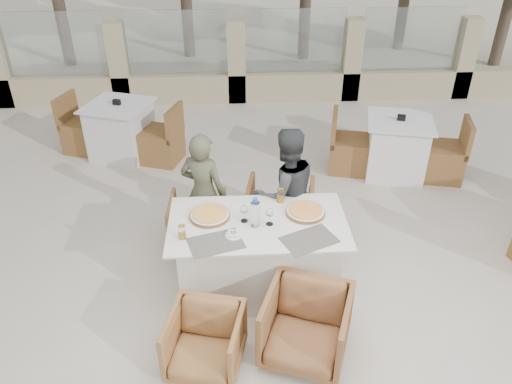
{
  "coord_description": "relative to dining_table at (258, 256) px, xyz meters",
  "views": [
    {
      "loc": [
        -0.12,
        -3.65,
        3.37
      ],
      "look_at": [
        0.09,
        0.27,
        0.9
      ],
      "focal_mm": 35.0,
      "sensor_mm": 36.0,
      "label": 1
    }
  ],
  "objects": [
    {
      "name": "pizza_left",
      "position": [
        -0.43,
        0.1,
        0.41
      ],
      "size": [
        0.45,
        0.45,
        0.05
      ],
      "primitive_type": "cylinder",
      "rotation": [
        0.0,
        0.0,
        0.27
      ],
      "color": "orange",
      "rests_on": "dining_table"
    },
    {
      "name": "armchair_near_left",
      "position": [
        -0.47,
        -0.9,
        -0.12
      ],
      "size": [
        0.69,
        0.7,
        0.53
      ],
      "primitive_type": "imported",
      "rotation": [
        0.0,
        0.0,
        -0.23
      ],
      "color": "#996737",
      "rests_on": "ground"
    },
    {
      "name": "ground",
      "position": [
        -0.09,
        0.03,
        -0.39
      ],
      "size": [
        80.0,
        80.0,
        0.0
      ],
      "primitive_type": "plane",
      "color": "beige",
      "rests_on": "ground"
    },
    {
      "name": "perimeter_wall_far",
      "position": [
        -0.09,
        4.83,
        0.42
      ],
      "size": [
        10.0,
        0.34,
        1.6
      ],
      "primitive_type": null,
      "color": "tan",
      "rests_on": "ground"
    },
    {
      "name": "bg_table_a",
      "position": [
        -1.76,
        2.84,
        0.0
      ],
      "size": [
        1.82,
        1.3,
        0.77
      ],
      "primitive_type": null,
      "rotation": [
        0.0,
        0.0,
        -0.32
      ],
      "color": "silver",
      "rests_on": "ground"
    },
    {
      "name": "diner_left",
      "position": [
        -0.52,
        0.7,
        0.27
      ],
      "size": [
        0.56,
        0.47,
        1.32
      ],
      "primitive_type": "imported",
      "rotation": [
        0.0,
        0.0,
        2.76
      ],
      "color": "#54543D",
      "rests_on": "ground"
    },
    {
      "name": "bg_table_b",
      "position": [
        1.95,
        2.12,
        0.0
      ],
      "size": [
        1.79,
        1.18,
        0.77
      ],
      "primitive_type": null,
      "rotation": [
        0.0,
        0.0,
        -0.23
      ],
      "color": "white",
      "rests_on": "ground"
    },
    {
      "name": "placemat_near_right",
      "position": [
        0.42,
        -0.28,
        0.39
      ],
      "size": [
        0.53,
        0.46,
        0.0
      ],
      "primitive_type": "cube",
      "rotation": [
        0.0,
        0.0,
        0.43
      ],
      "color": "#5D5950",
      "rests_on": "dining_table"
    },
    {
      "name": "diner_right",
      "position": [
        0.31,
        0.58,
        0.31
      ],
      "size": [
        0.81,
        0.71,
        1.4
      ],
      "primitive_type": "imported",
      "rotation": [
        0.0,
        0.0,
        3.46
      ],
      "color": "#383B3D",
      "rests_on": "ground"
    },
    {
      "name": "dining_table",
      "position": [
        0.0,
        0.0,
        0.0
      ],
      "size": [
        1.6,
        0.9,
        0.77
      ],
      "primitive_type": null,
      "color": "silver",
      "rests_on": "ground"
    },
    {
      "name": "armchair_near_right",
      "position": [
        0.34,
        -0.82,
        -0.08
      ],
      "size": [
        0.86,
        0.87,
        0.62
      ],
      "primitive_type": "imported",
      "rotation": [
        0.0,
        0.0,
        -0.36
      ],
      "color": "brown",
      "rests_on": "ground"
    },
    {
      "name": "wine_glass_near",
      "position": [
        0.1,
        -0.04,
        0.48
      ],
      "size": [
        0.09,
        0.09,
        0.18
      ],
      "primitive_type": null,
      "rotation": [
        0.0,
        0.0,
        -0.19
      ],
      "color": "white",
      "rests_on": "dining_table"
    },
    {
      "name": "placemat_near_left",
      "position": [
        -0.37,
        -0.28,
        0.39
      ],
      "size": [
        0.52,
        0.42,
        0.0
      ],
      "primitive_type": "cube",
      "rotation": [
        0.0,
        0.0,
        0.3
      ],
      "color": "#635D55",
      "rests_on": "dining_table"
    },
    {
      "name": "beer_glass_left",
      "position": [
        -0.66,
        -0.2,
        0.45
      ],
      "size": [
        0.08,
        0.08,
        0.13
      ],
      "primitive_type": "cylinder",
      "rotation": [
        0.0,
        0.0,
        -0.25
      ],
      "color": "gold",
      "rests_on": "dining_table"
    },
    {
      "name": "armchair_far_left",
      "position": [
        -0.59,
        0.74,
        -0.11
      ],
      "size": [
        0.61,
        0.62,
        0.55
      ],
      "primitive_type": "imported",
      "rotation": [
        0.0,
        0.0,
        3.11
      ],
      "color": "olive",
      "rests_on": "ground"
    },
    {
      "name": "wine_glass_centre",
      "position": [
        -0.12,
        0.02,
        0.48
      ],
      "size": [
        0.08,
        0.08,
        0.18
      ],
      "primitive_type": null,
      "rotation": [
        0.0,
        0.0,
        0.05
      ],
      "color": "white",
      "rests_on": "dining_table"
    },
    {
      "name": "water_bottle",
      "position": [
        -0.03,
        -0.05,
        0.53
      ],
      "size": [
        0.1,
        0.1,
        0.29
      ],
      "primitive_type": "cylinder",
      "rotation": [
        0.0,
        0.0,
        -0.29
      ],
      "color": "#A4C2D8",
      "rests_on": "dining_table"
    },
    {
      "name": "armchair_far_right",
      "position": [
        0.28,
        0.76,
        -0.05
      ],
      "size": [
        0.82,
        0.84,
        0.66
      ],
      "primitive_type": "imported",
      "rotation": [
        0.0,
        0.0,
        2.96
      ],
      "color": "#9A6038",
      "rests_on": "ground"
    },
    {
      "name": "pizza_right",
      "position": [
        0.44,
        0.11,
        0.41
      ],
      "size": [
        0.46,
        0.46,
        0.05
      ],
      "primitive_type": "cylinder",
      "rotation": [
        0.0,
        0.0,
        0.32
      ],
      "color": "#E9591F",
      "rests_on": "dining_table"
    },
    {
      "name": "beer_glass_right",
      "position": [
        0.23,
        0.32,
        0.45
      ],
      "size": [
        0.08,
        0.08,
        0.14
      ],
      "primitive_type": "cylinder",
      "rotation": [
        0.0,
        0.0,
        -0.2
      ],
      "color": "gold",
      "rests_on": "dining_table"
    },
    {
      "name": "olive_dish",
      "position": [
        -0.22,
        -0.19,
        0.41
      ],
      "size": [
        0.14,
        0.14,
        0.04
      ],
      "primitive_type": null,
      "rotation": [
        0.0,
        0.0,
        0.36
      ],
      "color": "white",
      "rests_on": "dining_table"
    }
  ]
}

